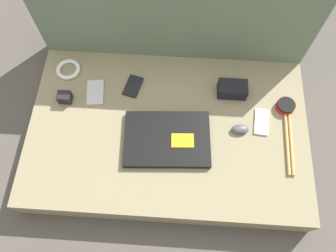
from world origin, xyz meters
name	(u,v)px	position (x,y,z in m)	size (l,w,h in m)	color
ground_plane	(168,139)	(0.00, 0.00, 0.00)	(8.00, 8.00, 0.00)	#4C4742
couch_seat	(168,134)	(0.00, 0.00, 0.06)	(1.16, 0.73, 0.12)	#847A5B
couch_backrest	(175,19)	(0.00, 0.46, 0.26)	(1.16, 0.20, 0.51)	#60755B
laptop	(168,139)	(0.00, -0.05, 0.13)	(0.36, 0.26, 0.03)	black
computer_mouse	(240,129)	(0.30, 0.01, 0.14)	(0.07, 0.04, 0.03)	#4C4C51
speaker_puck	(286,106)	(0.49, 0.13, 0.14)	(0.08, 0.08, 0.03)	red
phone_silver	(95,92)	(-0.33, 0.15, 0.13)	(0.09, 0.13, 0.01)	#B7B7BC
phone_black	(133,86)	(-0.17, 0.19, 0.13)	(0.09, 0.12, 0.01)	black
phone_small	(261,122)	(0.39, 0.05, 0.13)	(0.07, 0.12, 0.01)	silver
camera_pouch	(232,89)	(0.26, 0.19, 0.15)	(0.12, 0.07, 0.06)	black
charger_brick	(65,97)	(-0.45, 0.11, 0.15)	(0.06, 0.04, 0.05)	black
cable_coil	(68,69)	(-0.47, 0.26, 0.13)	(0.11, 0.11, 0.02)	white
drumstick_pair	(288,133)	(0.50, 0.00, 0.13)	(0.04, 0.35, 0.01)	tan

